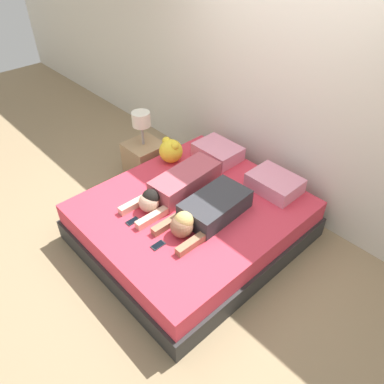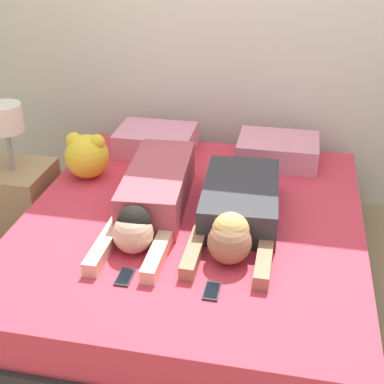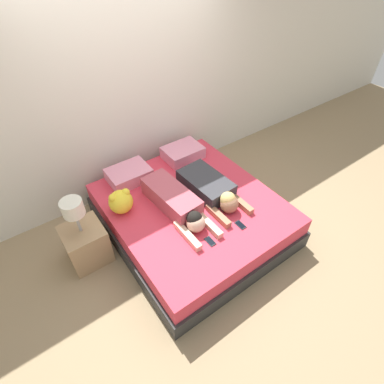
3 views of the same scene
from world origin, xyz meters
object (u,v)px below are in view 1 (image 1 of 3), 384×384
(person_left, at_px, (177,186))
(cell_phone_right, at_px, (158,245))
(cell_phone_left, at_px, (133,221))
(plush_toy, at_px, (171,150))
(pillow_head_right, at_px, (275,183))
(nightstand, at_px, (145,157))
(bed, at_px, (192,221))
(person_right, at_px, (207,211))
(pillow_head_left, at_px, (218,152))

(person_left, distance_m, cell_phone_right, 0.73)
(cell_phone_left, relative_size, plush_toy, 0.45)
(pillow_head_right, distance_m, nightstand, 1.69)
(bed, distance_m, person_left, 0.40)
(person_right, bearing_deg, cell_phone_left, -129.38)
(plush_toy, distance_m, nightstand, 0.58)
(bed, bearing_deg, cell_phone_right, -70.73)
(person_right, relative_size, cell_phone_left, 7.68)
(bed, height_order, cell_phone_left, cell_phone_left)
(bed, relative_size, plush_toy, 7.33)
(bed, xyz_separation_m, person_left, (-0.21, -0.01, 0.33))
(cell_phone_left, distance_m, nightstand, 1.36)
(pillow_head_left, distance_m, cell_phone_left, 1.37)
(plush_toy, bearing_deg, cell_phone_right, -45.42)
(cell_phone_right, distance_m, nightstand, 1.69)
(pillow_head_right, xyz_separation_m, nightstand, (-1.61, -0.46, -0.24))
(cell_phone_left, bearing_deg, cell_phone_right, -2.41)
(cell_phone_left, bearing_deg, pillow_head_left, 98.95)
(bed, height_order, person_right, person_right)
(pillow_head_left, xyz_separation_m, nightstand, (-0.80, -0.46, -0.24))
(bed, bearing_deg, plush_toy, 154.52)
(cell_phone_left, bearing_deg, bed, 71.81)
(person_right, height_order, plush_toy, plush_toy)
(person_right, distance_m, plush_toy, 1.04)
(bed, distance_m, person_right, 0.41)
(nightstand, bearing_deg, plush_toy, 3.12)
(pillow_head_left, relative_size, cell_phone_right, 4.03)
(bed, xyz_separation_m, pillow_head_left, (-0.40, 0.78, 0.31))
(plush_toy, bearing_deg, nightstand, -176.88)
(plush_toy, bearing_deg, cell_phone_left, -60.33)
(cell_phone_left, relative_size, nightstand, 0.14)
(cell_phone_left, xyz_separation_m, plush_toy, (-0.52, 0.92, 0.14))
(pillow_head_left, xyz_separation_m, plush_toy, (-0.31, -0.44, 0.06))
(bed, bearing_deg, cell_phone_left, -108.19)
(person_right, bearing_deg, plush_toy, 158.21)
(bed, bearing_deg, nightstand, 165.38)
(person_right, distance_m, cell_phone_left, 0.70)
(person_left, height_order, cell_phone_right, person_left)
(cell_phone_right, height_order, nightstand, nightstand)
(pillow_head_left, distance_m, person_left, 0.81)
(person_left, xyz_separation_m, cell_phone_left, (0.02, -0.57, -0.10))
(nightstand, bearing_deg, pillow_head_left, 30.16)
(cell_phone_right, xyz_separation_m, nightstand, (-1.41, 0.91, -0.17))
(person_right, relative_size, nightstand, 1.09)
(person_left, distance_m, nightstand, 1.07)
(plush_toy, bearing_deg, pillow_head_right, 21.36)
(pillow_head_left, bearing_deg, cell_phone_right, -65.97)
(nightstand, bearing_deg, bed, -14.62)
(person_left, xyz_separation_m, person_right, (0.46, -0.04, -0.01))
(bed, bearing_deg, person_right, -10.17)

